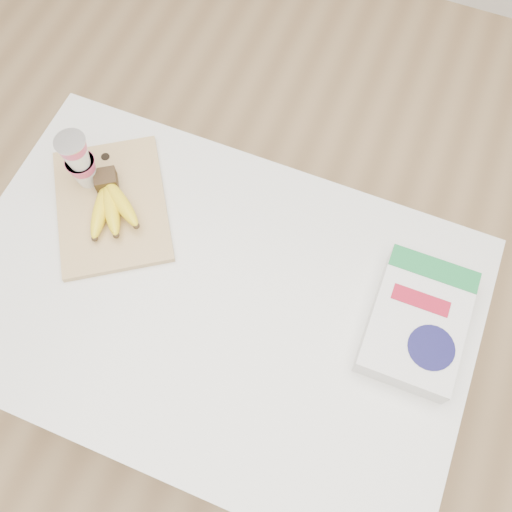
% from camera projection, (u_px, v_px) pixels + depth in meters
% --- Properties ---
extents(room, '(4.00, 4.00, 4.00)m').
position_uv_depth(room, '(181.00, 145.00, 0.69)').
color(room, tan).
rests_on(room, ground).
extents(table, '(1.08, 0.72, 0.81)m').
position_uv_depth(table, '(222.00, 348.00, 1.55)').
color(table, silver).
rests_on(table, ground).
extents(cutting_board, '(0.38, 0.40, 0.02)m').
position_uv_depth(cutting_board, '(112.00, 205.00, 1.26)').
color(cutting_board, tan).
rests_on(cutting_board, table).
extents(bananas, '(0.16, 0.18, 0.06)m').
position_uv_depth(bananas, '(110.00, 203.00, 1.23)').
color(bananas, '#382816').
rests_on(bananas, cutting_board).
extents(yogurt_stack, '(0.07, 0.07, 0.15)m').
position_uv_depth(yogurt_stack, '(79.00, 160.00, 1.21)').
color(yogurt_stack, white).
rests_on(yogurt_stack, cutting_board).
extents(cereal_box, '(0.18, 0.27, 0.06)m').
position_uv_depth(cereal_box, '(417.00, 321.00, 1.13)').
color(cereal_box, white).
rests_on(cereal_box, table).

